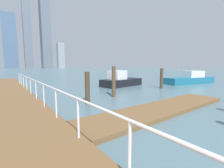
# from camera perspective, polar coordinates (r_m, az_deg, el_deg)

# --- Properties ---
(ground_plane) EXTENTS (300.00, 300.00, 0.00)m
(ground_plane) POSITION_cam_1_polar(r_m,az_deg,el_deg) (18.69, -21.66, -0.65)
(ground_plane) COLOR slate
(floating_dock) EXTENTS (10.30, 2.00, 0.18)m
(floating_dock) POSITION_cam_1_polar(r_m,az_deg,el_deg) (8.10, 17.44, -9.19)
(floating_dock) COLOR brown
(floating_dock) RESTS_ON ground_plane
(boardwalk_railing) EXTENTS (0.06, 25.41, 1.08)m
(boardwalk_railing) POSITION_cam_1_polar(r_m,az_deg,el_deg) (6.75, -22.88, -2.45)
(boardwalk_railing) COLOR white
(boardwalk_railing) RESTS_ON boardwalk
(dock_piling_0) EXTENTS (0.29, 0.29, 1.94)m
(dock_piling_0) POSITION_cam_1_polar(r_m,az_deg,el_deg) (9.12, -9.36, -1.51)
(dock_piling_0) COLOR #473826
(dock_piling_0) RESTS_ON ground_plane
(dock_piling_2) EXTENTS (0.30, 0.30, 2.04)m
(dock_piling_2) POSITION_cam_1_polar(r_m,az_deg,el_deg) (16.22, 18.28, 2.05)
(dock_piling_2) COLOR #473826
(dock_piling_2) RESTS_ON ground_plane
(dock_piling_3) EXTENTS (0.28, 0.28, 2.28)m
(dock_piling_3) POSITION_cam_1_polar(r_m,az_deg,el_deg) (11.04, 0.66, 0.90)
(dock_piling_3) COLOR brown
(dock_piling_3) RESTS_ON ground_plane
(moored_boat_0) EXTENTS (5.26, 2.64, 1.79)m
(moored_boat_0) POSITION_cam_1_polar(r_m,az_deg,el_deg) (17.22, 3.29, 1.26)
(moored_boat_0) COLOR black
(moored_boat_0) RESTS_ON ground_plane
(moored_boat_2) EXTENTS (7.47, 3.38, 1.66)m
(moored_boat_2) POSITION_cam_1_polar(r_m,az_deg,el_deg) (22.16, 27.65, 1.70)
(moored_boat_2) COLOR #1E6B8C
(moored_boat_2) RESTS_ON ground_plane
(skyline_tower_3) EXTENTS (12.38, 7.88, 53.24)m
(skyline_tower_3) POSITION_cam_1_polar(r_m,az_deg,el_deg) (182.97, -34.30, 13.34)
(skyline_tower_3) COLOR slate
(skyline_tower_3) RESTS_ON ground_plane
(skyline_tower_4) EXTENTS (8.05, 10.91, 76.75)m
(skyline_tower_4) POSITION_cam_1_polar(r_m,az_deg,el_deg) (187.92, -29.56, 17.07)
(skyline_tower_4) COLOR slate
(skyline_tower_4) RESTS_ON ground_plane
(skyline_tower_5) EXTENTS (9.52, 10.68, 89.15)m
(skyline_tower_5) POSITION_cam_1_polar(r_m,az_deg,el_deg) (188.13, -24.10, 19.28)
(skyline_tower_5) COLOR slate
(skyline_tower_5) RESTS_ON ground_plane
(skyline_tower_6) EXTENTS (6.86, 7.24, 26.71)m
(skyline_tower_6) POSITION_cam_1_polar(r_m,az_deg,el_deg) (172.70, -18.97, 10.17)
(skyline_tower_6) COLOR #8C939E
(skyline_tower_6) RESTS_ON ground_plane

